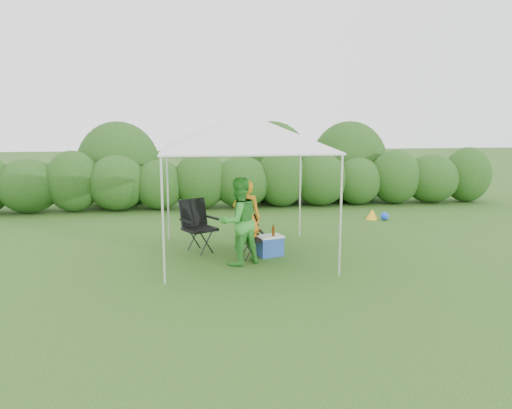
{
  "coord_description": "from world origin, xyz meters",
  "views": [
    {
      "loc": [
        -1.16,
        -9.08,
        2.7
      ],
      "look_at": [
        0.24,
        0.4,
        1.05
      ],
      "focal_mm": 35.0,
      "sensor_mm": 36.0,
      "label": 1
    }
  ],
  "objects": [
    {
      "name": "chair_left",
      "position": [
        -0.89,
        1.03,
        0.61
      ],
      "size": [
        0.83,
        0.81,
        1.07
      ],
      "rotation": [
        0.0,
        0.0,
        0.51
      ],
      "color": "black",
      "rests_on": "ground"
    },
    {
      "name": "cooler",
      "position": [
        0.52,
        0.43,
        0.21
      ],
      "size": [
        0.57,
        0.48,
        0.41
      ],
      "rotation": [
        0.0,
        0.0,
        0.28
      ],
      "color": "#244DA5",
      "rests_on": "ground"
    },
    {
      "name": "ground",
      "position": [
        0.0,
        0.0,
        0.0
      ],
      "size": [
        70.0,
        70.0,
        0.0
      ],
      "primitive_type": "plane",
      "color": "#325C1D"
    },
    {
      "name": "man",
      "position": [
        0.07,
        0.52,
        0.77
      ],
      "size": [
        0.65,
        0.53,
        1.53
      ],
      "primitive_type": "imported",
      "rotation": [
        0.0,
        0.0,
        2.81
      ],
      "color": "orange",
      "rests_on": "ground"
    },
    {
      "name": "hedge",
      "position": [
        0.11,
        6.0,
        0.83
      ],
      "size": [
        17.67,
        1.53,
        1.8
      ],
      "color": "#275319",
      "rests_on": "ground"
    },
    {
      "name": "bottle",
      "position": [
        0.58,
        0.39,
        0.53
      ],
      "size": [
        0.06,
        0.06,
        0.23
      ],
      "primitive_type": "cylinder",
      "color": "#592D0C",
      "rests_on": "cooler"
    },
    {
      "name": "lawn_toy",
      "position": [
        3.99,
        3.6,
        0.13
      ],
      "size": [
        0.56,
        0.46,
        0.28
      ],
      "color": "yellow",
      "rests_on": "ground"
    },
    {
      "name": "woman",
      "position": [
        -0.15,
        -0.06,
        0.82
      ],
      "size": [
        0.99,
        0.92,
        1.64
      ],
      "primitive_type": "imported",
      "rotation": [
        0.0,
        0.0,
        3.61
      ],
      "color": "green",
      "rests_on": "ground"
    },
    {
      "name": "canopy",
      "position": [
        0.0,
        0.5,
        2.46
      ],
      "size": [
        3.1,
        3.1,
        2.83
      ],
      "color": "silver",
      "rests_on": "ground"
    },
    {
      "name": "chair_right",
      "position": [
        0.09,
        0.42,
        0.47
      ],
      "size": [
        0.53,
        0.48,
        0.83
      ],
      "rotation": [
        0.0,
        0.0,
        0.05
      ],
      "color": "black",
      "rests_on": "ground"
    }
  ]
}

